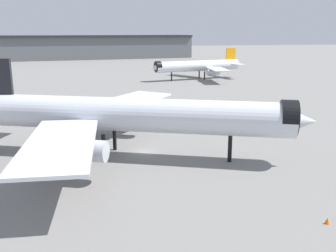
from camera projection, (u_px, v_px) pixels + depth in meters
ground at (144, 152)px, 61.68m from camera, size 900.00×900.00×0.00m
airliner_near_gate at (121, 115)px, 58.24m from camera, size 55.11×49.37×15.03m
airliner_far_taxiway at (199, 66)px, 153.39m from camera, size 42.17×37.80×12.35m
terminal_building at (24, 48)px, 255.50m from camera, size 233.02×54.32×26.26m
baggage_tug_wing at (28, 117)px, 82.39m from camera, size 2.65×3.53×1.85m
baggage_cart_trailing at (168, 108)px, 91.50m from camera, size 2.82×2.88×1.82m
traffic_cone_near_nose at (327, 221)px, 38.62m from camera, size 0.55×0.55×0.69m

